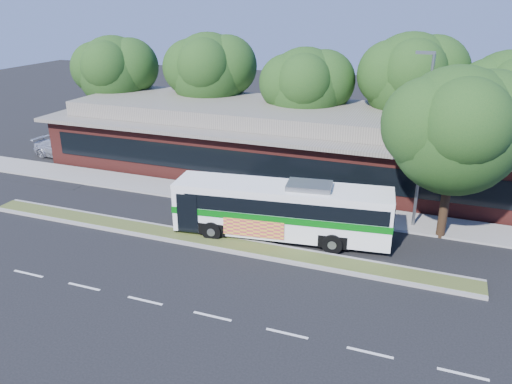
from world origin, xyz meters
TOP-DOWN VIEW (x-y plane):
  - ground at (0.00, 0.00)m, footprint 120.00×120.00m
  - median_strip at (0.00, 0.60)m, footprint 26.00×1.10m
  - sidewalk at (0.00, 6.40)m, footprint 44.00×2.60m
  - parking_lot at (-18.00, 10.00)m, footprint 14.00×12.00m
  - plaza_building at (0.00, 12.99)m, footprint 33.20×11.20m
  - lamp_post at (9.56, 6.00)m, footprint 0.93×0.18m
  - tree_bg_a at (-14.58, 15.14)m, footprint 6.47×5.80m
  - tree_bg_b at (-6.57, 16.14)m, footprint 6.69×6.00m
  - tree_bg_c at (1.40, 15.13)m, footprint 6.24×5.60m
  - tree_bg_d at (8.45, 16.15)m, footprint 6.91×6.20m
  - transit_bus at (3.43, 2.40)m, footprint 11.03×3.68m
  - sedan at (-16.30, 9.45)m, footprint 4.96×2.38m
  - sidewalk_tree at (11.44, 5.45)m, footprint 6.85×6.14m

SIDE VIEW (x-z plane):
  - ground at x=0.00m, z-range 0.00..0.00m
  - parking_lot at x=-18.00m, z-range 0.00..0.01m
  - sidewalk at x=0.00m, z-range 0.00..0.12m
  - median_strip at x=0.00m, z-range 0.00..0.15m
  - sedan at x=-16.30m, z-range 0.00..1.39m
  - transit_bus at x=3.43m, z-range 0.17..3.21m
  - plaza_building at x=0.00m, z-range -0.10..4.35m
  - lamp_post at x=9.56m, z-range 0.37..9.44m
  - tree_bg_c at x=1.40m, z-range 1.46..9.72m
  - sidewalk_tree at x=11.44m, z-range 1.39..10.01m
  - tree_bg_a at x=-14.58m, z-range 1.55..10.18m
  - tree_bg_b at x=-6.57m, z-range 1.64..10.64m
  - tree_bg_d at x=8.45m, z-range 1.73..11.10m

